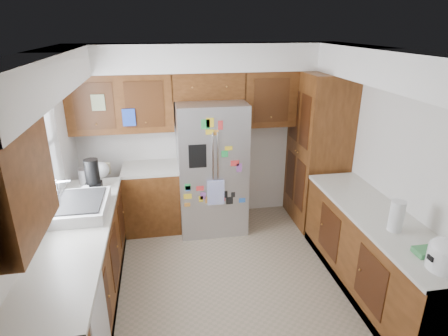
{
  "coord_description": "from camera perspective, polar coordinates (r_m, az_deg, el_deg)",
  "views": [
    {
      "loc": [
        -0.64,
        -3.52,
        2.73
      ],
      "look_at": [
        0.03,
        0.35,
        1.21
      ],
      "focal_mm": 30.0,
      "sensor_mm": 36.0,
      "label": 1
    }
  ],
  "objects": [
    {
      "name": "sink_assembly",
      "position": [
        4.11,
        -20.96,
        -5.48
      ],
      "size": [
        0.52,
        0.7,
        0.37
      ],
      "color": "silver",
      "rests_on": "left_counter_run"
    },
    {
      "name": "fridge_top_items",
      "position": [
        4.96,
        -3.62,
        15.68
      ],
      "size": [
        0.7,
        0.3,
        0.24
      ],
      "color": "#2A36BC",
      "rests_on": "bridge_cabinet"
    },
    {
      "name": "right_counter_run",
      "position": [
        4.38,
        21.81,
        -12.38
      ],
      "size": [
        0.63,
        2.25,
        0.92
      ],
      "color": "#46250D",
      "rests_on": "ground"
    },
    {
      "name": "left_counter_clutter",
      "position": [
        4.76,
        -19.13,
        -0.74
      ],
      "size": [
        0.33,
        0.73,
        0.38
      ],
      "color": "black",
      "rests_on": "left_counter_run"
    },
    {
      "name": "bridge_cabinet",
      "position": [
        5.05,
        -2.47,
        12.54
      ],
      "size": [
        0.96,
        0.34,
        0.35
      ],
      "primitive_type": "cube",
      "color": "#46250D",
      "rests_on": "fridge"
    },
    {
      "name": "floor",
      "position": [
        4.5,
        0.41,
        -16.18
      ],
      "size": [
        3.6,
        3.6,
        0.0
      ],
      "primitive_type": "plane",
      "color": "tan",
      "rests_on": "ground"
    },
    {
      "name": "room_shell",
      "position": [
        4.03,
        -1.94,
        8.1
      ],
      "size": [
        3.64,
        3.24,
        2.52
      ],
      "color": "silver",
      "rests_on": "ground"
    },
    {
      "name": "left_counter_run",
      "position": [
        4.29,
        -18.29,
        -12.51
      ],
      "size": [
        1.36,
        3.2,
        0.92
      ],
      "color": "#46250D",
      "rests_on": "ground"
    },
    {
      "name": "rice_cooker",
      "position": [
        3.46,
        30.9,
        -11.23
      ],
      "size": [
        0.3,
        0.29,
        0.25
      ],
      "color": "white",
      "rests_on": "right_counter_run"
    },
    {
      "name": "fridge",
      "position": [
        5.11,
        -1.96,
        0.15
      ],
      "size": [
        0.9,
        0.79,
        1.8
      ],
      "color": "#ACADB2",
      "rests_on": "ground"
    },
    {
      "name": "pantry",
      "position": [
        5.4,
        14.1,
        2.65
      ],
      "size": [
        0.6,
        0.9,
        2.15
      ],
      "primitive_type": "cube",
      "color": "#46250D",
      "rests_on": "ground"
    },
    {
      "name": "paper_towel",
      "position": [
        3.83,
        24.81,
        -6.64
      ],
      "size": [
        0.13,
        0.13,
        0.3
      ],
      "primitive_type": "cylinder",
      "color": "white",
      "rests_on": "right_counter_run"
    }
  ]
}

